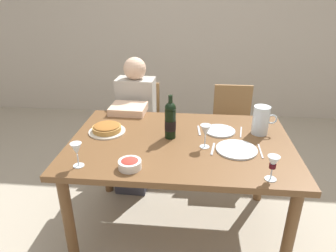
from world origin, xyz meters
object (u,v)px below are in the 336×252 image
(baked_tart, at_px, (107,129))
(wine_glass_centre, at_px, (273,164))
(diner_left, at_px, (134,120))
(wine_glass_right_diner, at_px, (205,131))
(dinner_plate_right_setting, at_px, (237,149))
(wine_glass_left_diner, at_px, (77,150))
(water_pitcher, at_px, (261,122))
(chair_left, at_px, (140,122))
(wine_bottle, at_px, (170,120))
(dining_table, at_px, (180,153))
(dinner_plate_left_setting, at_px, (220,131))
(chair_right, at_px, (232,126))
(salad_bowl, at_px, (130,164))

(baked_tart, height_order, wine_glass_centre, wine_glass_centre)
(baked_tart, distance_m, diner_left, 0.59)
(wine_glass_right_diner, relative_size, wine_glass_centre, 1.09)
(wine_glass_right_diner, height_order, dinner_plate_right_setting, wine_glass_right_diner)
(wine_glass_left_diner, bearing_deg, wine_glass_right_diner, 22.32)
(water_pitcher, height_order, wine_glass_right_diner, water_pitcher)
(wine_glass_right_diner, bearing_deg, chair_left, 122.57)
(wine_glass_centre, bearing_deg, wine_bottle, 142.20)
(water_pitcher, distance_m, diner_left, 1.14)
(baked_tart, bearing_deg, dining_table, -9.52)
(dinner_plate_left_setting, bearing_deg, wine_glass_right_diner, -114.92)
(wine_glass_centre, bearing_deg, chair_left, 126.67)
(dinner_plate_right_setting, bearing_deg, dinner_plate_left_setting, 108.37)
(dining_table, bearing_deg, wine_glass_right_diner, -23.80)
(wine_glass_right_diner, relative_size, diner_left, 0.13)
(wine_glass_left_diner, bearing_deg, diner_left, 83.33)
(water_pitcher, xyz_separation_m, wine_glass_left_diner, (-1.13, -0.54, 0.02))
(baked_tart, relative_size, wine_glass_right_diner, 1.68)
(water_pitcher, xyz_separation_m, chair_right, (-0.10, 0.70, -0.35))
(dinner_plate_left_setting, bearing_deg, chair_right, 76.05)
(chair_left, xyz_separation_m, chair_right, (0.90, -0.01, 0.00))
(chair_left, bearing_deg, dining_table, 119.06)
(dining_table, relative_size, wine_bottle, 4.89)
(wine_glass_centre, xyz_separation_m, diner_left, (-0.97, 1.05, -0.24))
(baked_tart, height_order, dinner_plate_right_setting, baked_tart)
(baked_tart, bearing_deg, chair_left, 83.71)
(chair_left, relative_size, diner_left, 0.75)
(wine_bottle, height_order, salad_bowl, wine_bottle)
(wine_glass_right_diner, relative_size, dinner_plate_right_setting, 0.59)
(wine_glass_centre, distance_m, dinner_plate_left_setting, 0.63)
(salad_bowl, height_order, wine_glass_centre, wine_glass_centre)
(wine_bottle, distance_m, chair_right, 1.05)
(salad_bowl, xyz_separation_m, diner_left, (-0.18, 1.01, -0.17))
(water_pitcher, xyz_separation_m, wine_glass_right_diner, (-0.39, -0.24, 0.02))
(wine_bottle, distance_m, wine_glass_left_diner, 0.65)
(chair_left, distance_m, diner_left, 0.26)
(baked_tart, xyz_separation_m, wine_glass_centre, (1.05, -0.50, 0.07))
(dinner_plate_left_setting, distance_m, diner_left, 0.88)
(baked_tart, relative_size, dinner_plate_right_setting, 1.00)
(dinner_plate_right_setting, relative_size, chair_right, 0.30)
(wine_glass_right_diner, relative_size, chair_right, 0.18)
(wine_glass_left_diner, bearing_deg, chair_right, 50.63)
(baked_tart, height_order, chair_right, chair_right)
(salad_bowl, height_order, wine_glass_right_diner, wine_glass_right_diner)
(wine_bottle, bearing_deg, baked_tart, 174.84)
(water_pitcher, distance_m, baked_tart, 1.09)
(diner_left, bearing_deg, wine_glass_left_diner, 85.51)
(water_pitcher, height_order, diner_left, diner_left)
(wine_bottle, xyz_separation_m, chair_left, (-0.37, 0.83, -0.39))
(wine_glass_left_diner, distance_m, dinner_plate_right_setting, 0.98)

